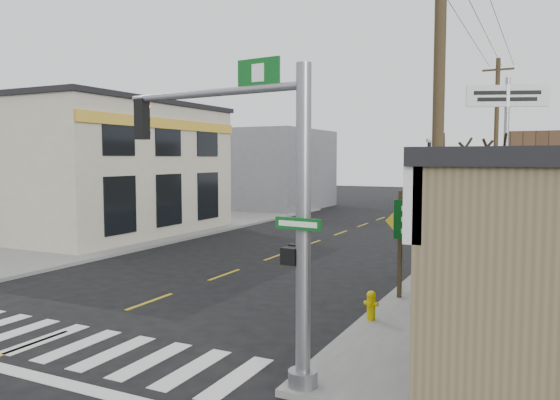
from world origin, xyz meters
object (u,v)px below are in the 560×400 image
at_px(guide_sign, 425,231).
at_px(fire_hydrant, 371,304).
at_px(traffic_signal_pole, 268,190).
at_px(utility_pole_near, 439,109).
at_px(utility_pole_far, 496,143).
at_px(lamp_post, 430,194).
at_px(bare_tree, 475,147).
at_px(dance_center_sign, 507,122).

height_order(guide_sign, fire_hydrant, guide_sign).
relative_size(traffic_signal_pole, guide_sign, 1.88).
height_order(utility_pole_near, utility_pole_far, utility_pole_near).
xyz_separation_m(lamp_post, bare_tree, (1.85, -4.02, 1.49)).
xyz_separation_m(guide_sign, dance_center_sign, (1.30, 10.84, 3.61)).
relative_size(fire_hydrant, lamp_post, 0.15).
distance_m(fire_hydrant, bare_tree, 4.77).
xyz_separation_m(bare_tree, utility_pole_near, (-0.53, -2.21, 0.81)).
distance_m(bare_tree, utility_pole_near, 2.41).
relative_size(dance_center_sign, utility_pole_far, 0.80).
bearing_deg(lamp_post, utility_pole_far, 65.59).
xyz_separation_m(fire_hydrant, lamp_post, (0.24, 5.96, 2.34)).
bearing_deg(guide_sign, traffic_signal_pole, -125.65).
relative_size(fire_hydrant, bare_tree, 0.14).
height_order(fire_hydrant, lamp_post, lamp_post).
bearing_deg(utility_pole_near, traffic_signal_pole, -113.47).
bearing_deg(dance_center_sign, lamp_post, -125.15).
distance_m(traffic_signal_pole, fire_hydrant, 5.29).
distance_m(traffic_signal_pole, guide_sign, 7.05).
xyz_separation_m(traffic_signal_pole, dance_center_sign, (2.70, 17.59, 2.16)).
bearing_deg(utility_pole_far, bare_tree, -84.42).
bearing_deg(dance_center_sign, utility_pole_near, -113.22).
distance_m(fire_hydrant, utility_pole_near, 4.91).
height_order(traffic_signal_pole, lamp_post, traffic_signal_pole).
xyz_separation_m(fire_hydrant, utility_pole_near, (1.56, -0.27, 4.65)).
bearing_deg(fire_hydrant, dance_center_sign, 81.05).
distance_m(guide_sign, dance_center_sign, 11.50).
xyz_separation_m(utility_pole_near, utility_pole_far, (-0.36, 19.52, -0.25)).
height_order(traffic_signal_pole, fire_hydrant, traffic_signal_pole).
xyz_separation_m(traffic_signal_pole, utility_pole_far, (1.81, 23.56, 1.39)).
bearing_deg(traffic_signal_pole, fire_hydrant, 88.77).
height_order(lamp_post, utility_pole_far, utility_pole_far).
height_order(fire_hydrant, utility_pole_far, utility_pole_far).
bearing_deg(fire_hydrant, traffic_signal_pole, -98.07).
distance_m(traffic_signal_pole, utility_pole_near, 4.87).
relative_size(lamp_post, utility_pole_near, 0.48).
relative_size(lamp_post, bare_tree, 0.87).
bearing_deg(traffic_signal_pole, bare_tree, 73.49).
relative_size(guide_sign, utility_pole_far, 0.32).
bearing_deg(bare_tree, utility_pole_near, -103.48).
height_order(lamp_post, bare_tree, bare_tree).
bearing_deg(bare_tree, fire_hydrant, -137.13).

